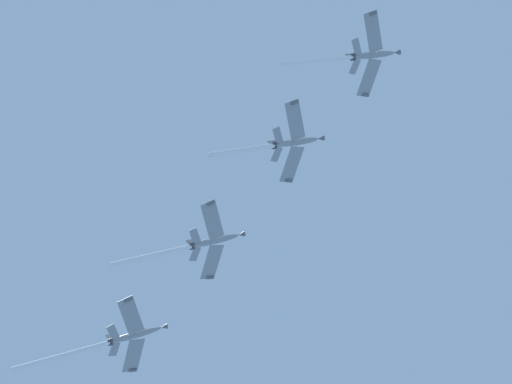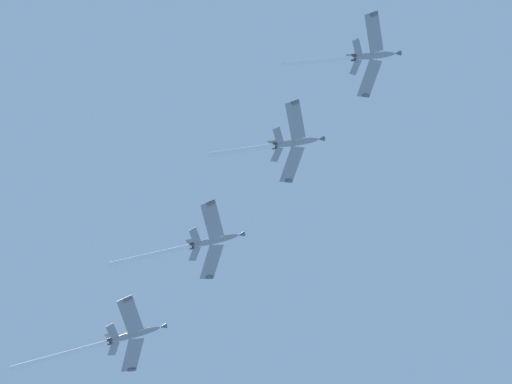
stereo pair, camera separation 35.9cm
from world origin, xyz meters
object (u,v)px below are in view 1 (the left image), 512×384
Objects in this scene: jet_second at (281,144)px; jet_third at (198,244)px; jet_lead at (361,56)px; jet_fourth at (116,340)px.

jet_second is 29.01m from jet_third.
jet_fourth is (-75.81, 19.25, -29.87)m from jet_lead.
jet_lead is at bearing -12.46° from jet_second.
jet_lead reaches higher than jet_fourth.
jet_second reaches higher than jet_third.
jet_lead is 83.73m from jet_fourth.
jet_third is at bearing -14.45° from jet_fourth.
jet_third reaches higher than jet_fourth.
jet_lead is 27.27m from jet_second.
jet_lead reaches higher than jet_third.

